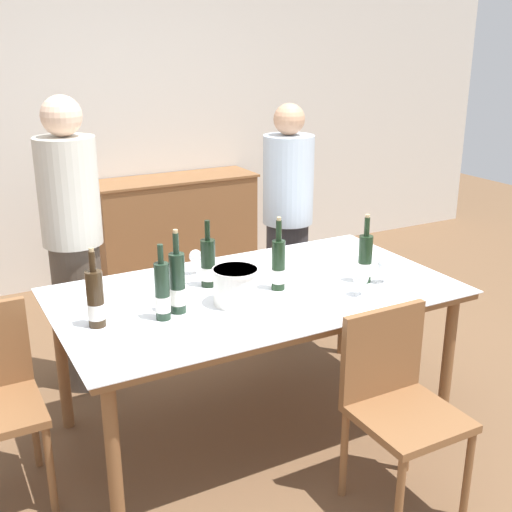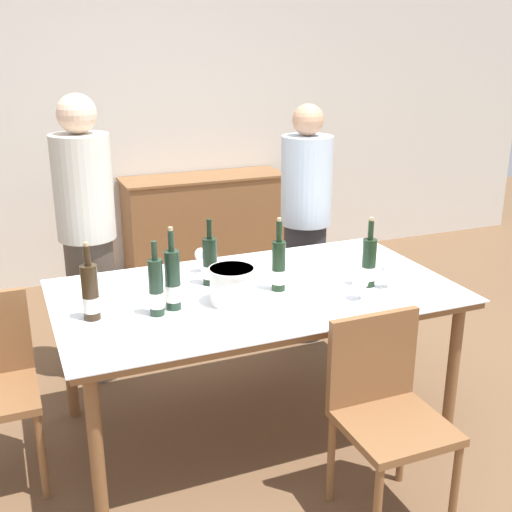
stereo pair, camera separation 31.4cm
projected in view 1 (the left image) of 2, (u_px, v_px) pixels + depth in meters
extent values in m
plane|color=brown|center=(256.00, 423.00, 3.45)|extent=(12.00, 12.00, 0.00)
cube|color=silver|center=(103.00, 112.00, 5.17)|extent=(8.00, 0.10, 2.80)
cube|color=brown|center=(176.00, 229.00, 5.46)|extent=(1.34, 0.44, 0.85)
cube|color=brown|center=(174.00, 179.00, 5.32)|extent=(1.38, 0.46, 0.02)
cylinder|color=brown|center=(114.00, 462.00, 2.55)|extent=(0.06, 0.06, 0.73)
cylinder|color=brown|center=(448.00, 361.00, 3.35)|extent=(0.06, 0.06, 0.73)
cylinder|color=brown|center=(62.00, 364.00, 3.31)|extent=(0.06, 0.06, 0.73)
cylinder|color=brown|center=(344.00, 301.00, 4.12)|extent=(0.06, 0.06, 0.73)
cube|color=brown|center=(256.00, 295.00, 3.21)|extent=(1.94, 1.08, 0.04)
cube|color=white|center=(256.00, 291.00, 3.20)|extent=(1.97, 1.11, 0.01)
cylinder|color=white|center=(235.00, 286.00, 3.01)|extent=(0.21, 0.21, 0.17)
cylinder|color=white|center=(235.00, 270.00, 2.99)|extent=(0.22, 0.22, 0.01)
cylinder|color=black|center=(208.00, 263.00, 3.22)|extent=(0.07, 0.07, 0.24)
cylinder|color=white|center=(208.00, 273.00, 3.24)|extent=(0.08, 0.08, 0.07)
cylinder|color=black|center=(207.00, 230.00, 3.16)|extent=(0.03, 0.03, 0.10)
cylinder|color=#1E3323|center=(162.00, 291.00, 2.83)|extent=(0.07, 0.07, 0.26)
cylinder|color=white|center=(163.00, 304.00, 2.85)|extent=(0.07, 0.07, 0.07)
cylinder|color=#1E3323|center=(160.00, 254.00, 2.77)|extent=(0.03, 0.03, 0.09)
cylinder|color=#1E3323|center=(177.00, 283.00, 2.90)|extent=(0.07, 0.07, 0.28)
cylinder|color=white|center=(178.00, 296.00, 2.92)|extent=(0.07, 0.07, 0.08)
cylinder|color=#1E3323|center=(176.00, 243.00, 2.84)|extent=(0.03, 0.03, 0.10)
cylinder|color=tan|center=(175.00, 231.00, 2.82)|extent=(0.02, 0.02, 0.02)
cylinder|color=black|center=(278.00, 265.00, 3.17)|extent=(0.07, 0.07, 0.25)
cylinder|color=white|center=(278.00, 276.00, 3.19)|extent=(0.07, 0.07, 0.07)
cylinder|color=black|center=(279.00, 231.00, 3.12)|extent=(0.03, 0.03, 0.10)
cylinder|color=tan|center=(279.00, 219.00, 3.10)|extent=(0.02, 0.02, 0.02)
cylinder|color=#332314|center=(95.00, 299.00, 2.76)|extent=(0.07, 0.07, 0.25)
cylinder|color=white|center=(97.00, 311.00, 2.78)|extent=(0.08, 0.08, 0.07)
cylinder|color=#332314|center=(92.00, 261.00, 2.71)|extent=(0.03, 0.03, 0.09)
cylinder|color=tan|center=(91.00, 250.00, 2.69)|extent=(0.02, 0.02, 0.02)
cylinder|color=black|center=(365.00, 259.00, 3.27)|extent=(0.07, 0.07, 0.25)
cylinder|color=white|center=(365.00, 269.00, 3.29)|extent=(0.07, 0.07, 0.07)
cylinder|color=black|center=(367.00, 227.00, 3.22)|extent=(0.03, 0.03, 0.10)
cylinder|color=tan|center=(368.00, 216.00, 3.20)|extent=(0.02, 0.02, 0.02)
cylinder|color=white|center=(360.00, 295.00, 3.14)|extent=(0.06, 0.06, 0.00)
cylinder|color=white|center=(360.00, 288.00, 3.13)|extent=(0.01, 0.01, 0.06)
sphere|color=white|center=(361.00, 277.00, 3.11)|extent=(0.08, 0.08, 0.08)
cylinder|color=white|center=(196.00, 274.00, 3.42)|extent=(0.07, 0.07, 0.00)
cylinder|color=white|center=(196.00, 267.00, 3.41)|extent=(0.01, 0.01, 0.07)
sphere|color=white|center=(196.00, 256.00, 3.39)|extent=(0.07, 0.07, 0.07)
cylinder|color=white|center=(383.00, 282.00, 3.29)|extent=(0.08, 0.08, 0.00)
cylinder|color=white|center=(384.00, 276.00, 3.28)|extent=(0.01, 0.01, 0.07)
sphere|color=white|center=(384.00, 265.00, 3.26)|extent=(0.07, 0.07, 0.07)
cylinder|color=brown|center=(51.00, 470.00, 2.73)|extent=(0.03, 0.03, 0.44)
cylinder|color=brown|center=(34.00, 427.00, 3.04)|extent=(0.03, 0.03, 0.44)
cylinder|color=brown|center=(399.00, 504.00, 2.53)|extent=(0.03, 0.03, 0.43)
cylinder|color=brown|center=(467.00, 476.00, 2.70)|extent=(0.03, 0.03, 0.43)
cylinder|color=brown|center=(344.00, 454.00, 2.84)|extent=(0.03, 0.03, 0.43)
cylinder|color=brown|center=(408.00, 431.00, 3.01)|extent=(0.03, 0.03, 0.43)
cube|color=brown|center=(408.00, 417.00, 2.70)|extent=(0.42, 0.42, 0.04)
cube|color=brown|center=(382.00, 352.00, 2.78)|extent=(0.42, 0.04, 0.41)
cylinder|color=#51473D|center=(80.00, 315.00, 3.73)|extent=(0.28, 0.28, 0.88)
cylinder|color=beige|center=(69.00, 192.00, 3.49)|extent=(0.33, 0.33, 0.59)
sphere|color=beige|center=(61.00, 116.00, 3.36)|extent=(0.22, 0.22, 0.22)
cylinder|color=#2D2D33|center=(287.00, 279.00, 4.38)|extent=(0.28, 0.28, 0.81)
cylinder|color=silver|center=(288.00, 180.00, 4.16)|extent=(0.33, 0.33, 0.57)
sphere|color=tan|center=(289.00, 119.00, 4.03)|extent=(0.20, 0.20, 0.20)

